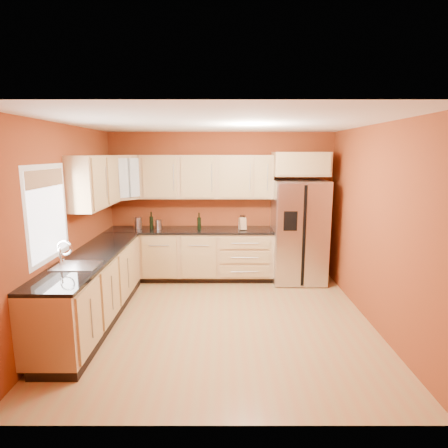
{
  "coord_description": "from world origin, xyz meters",
  "views": [
    {
      "loc": [
        0.05,
        -4.74,
        2.23
      ],
      "look_at": [
        0.05,
        0.9,
        1.16
      ],
      "focal_mm": 30.0,
      "sensor_mm": 36.0,
      "label": 1
    }
  ],
  "objects": [
    {
      "name": "wall_front",
      "position": [
        0.0,
        -2.0,
        1.3
      ],
      "size": [
        4.0,
        0.04,
        2.6
      ],
      "primitive_type": "cube",
      "color": "maroon",
      "rests_on": "floor"
    },
    {
      "name": "countertop_left",
      "position": [
        -1.69,
        0.0,
        0.9
      ],
      "size": [
        0.62,
        2.8,
        0.04
      ],
      "primitive_type": "cube",
      "color": "black",
      "rests_on": "base_cabinets_left"
    },
    {
      "name": "wall_back",
      "position": [
        0.0,
        2.0,
        1.3
      ],
      "size": [
        4.0,
        0.04,
        2.6
      ],
      "primitive_type": "cube",
      "color": "maroon",
      "rests_on": "floor"
    },
    {
      "name": "countertop_back",
      "position": [
        -0.55,
        1.69,
        0.9
      ],
      "size": [
        2.9,
        0.62,
        0.04
      ],
      "primitive_type": "cube",
      "color": "black",
      "rests_on": "base_cabinets_back"
    },
    {
      "name": "refrigerator",
      "position": [
        1.35,
        1.62,
        0.89
      ],
      "size": [
        0.9,
        0.75,
        1.78
      ],
      "primitive_type": "cube",
      "color": "#B0B0B5",
      "rests_on": "floor"
    },
    {
      "name": "window",
      "position": [
        -1.98,
        -0.5,
        1.55
      ],
      "size": [
        0.03,
        0.9,
        1.0
      ],
      "primitive_type": "cube",
      "color": "white",
      "rests_on": "wall_left"
    },
    {
      "name": "wall_right",
      "position": [
        2.0,
        0.0,
        1.3
      ],
      "size": [
        0.04,
        4.0,
        2.6
      ],
      "primitive_type": "cube",
      "color": "maroon",
      "rests_on": "floor"
    },
    {
      "name": "corner_upper_cabinet",
      "position": [
        -1.67,
        1.67,
        1.83
      ],
      "size": [
        0.67,
        0.67,
        0.75
      ],
      "primitive_type": "cube",
      "rotation": [
        0.0,
        0.0,
        0.79
      ],
      "color": "tan",
      "rests_on": "wall_back"
    },
    {
      "name": "canister_left",
      "position": [
        -1.09,
        1.66,
        1.01
      ],
      "size": [
        0.14,
        0.14,
        0.17
      ],
      "primitive_type": "cylinder",
      "rotation": [
        0.0,
        0.0,
        0.36
      ],
      "color": "#B0B0B5",
      "rests_on": "countertop_back"
    },
    {
      "name": "upper_cabinets_back",
      "position": [
        -0.25,
        1.83,
        1.83
      ],
      "size": [
        2.3,
        0.33,
        0.75
      ],
      "primitive_type": "cube",
      "color": "tan",
      "rests_on": "wall_back"
    },
    {
      "name": "soap_dispenser",
      "position": [
        0.34,
        1.71,
        1.02
      ],
      "size": [
        0.07,
        0.07,
        0.2
      ],
      "primitive_type": "cylinder",
      "rotation": [
        0.0,
        0.0,
        -0.02
      ],
      "color": "silver",
      "rests_on": "countertop_back"
    },
    {
      "name": "over_fridge_cabinet",
      "position": [
        1.35,
        1.7,
        2.05
      ],
      "size": [
        0.92,
        0.6,
        0.4
      ],
      "primitive_type": "cube",
      "color": "tan",
      "rests_on": "wall_back"
    },
    {
      "name": "wall_left",
      "position": [
        -2.0,
        0.0,
        1.3
      ],
      "size": [
        0.04,
        4.0,
        2.6
      ],
      "primitive_type": "cube",
      "color": "maroon",
      "rests_on": "floor"
    },
    {
      "name": "sink_faucet",
      "position": [
        -1.69,
        -0.5,
        1.07
      ],
      "size": [
        0.5,
        0.42,
        0.3
      ],
      "primitive_type": null,
      "color": "white",
      "rests_on": "countertop_left"
    },
    {
      "name": "base_cabinets_back",
      "position": [
        -0.55,
        1.7,
        0.44
      ],
      "size": [
        2.9,
        0.6,
        0.88
      ],
      "primitive_type": "cube",
      "color": "tan",
      "rests_on": "floor"
    },
    {
      "name": "upper_cabinets_left",
      "position": [
        -1.83,
        0.72,
        1.83
      ],
      "size": [
        0.33,
        1.35,
        0.75
      ],
      "primitive_type": "cube",
      "color": "tan",
      "rests_on": "wall_left"
    },
    {
      "name": "wine_bottle_b",
      "position": [
        -0.38,
        1.65,
        1.07
      ],
      "size": [
        0.08,
        0.08,
        0.3
      ],
      "primitive_type": null,
      "rotation": [
        0.0,
        0.0,
        0.32
      ],
      "color": "black",
      "rests_on": "countertop_back"
    },
    {
      "name": "wine_bottle_a",
      "position": [
        -1.23,
        1.71,
        1.07
      ],
      "size": [
        0.08,
        0.08,
        0.3
      ],
      "primitive_type": null,
      "rotation": [
        0.0,
        0.0,
        0.24
      ],
      "color": "black",
      "rests_on": "countertop_back"
    },
    {
      "name": "ceiling",
      "position": [
        0.0,
        0.0,
        2.6
      ],
      "size": [
        4.0,
        4.0,
        0.0
      ],
      "primitive_type": "plane",
      "color": "white",
      "rests_on": "wall_back"
    },
    {
      "name": "floor",
      "position": [
        0.0,
        0.0,
        0.0
      ],
      "size": [
        4.0,
        4.0,
        0.0
      ],
      "primitive_type": "plane",
      "color": "#B07744",
      "rests_on": "ground"
    },
    {
      "name": "canister_right",
      "position": [
        -1.47,
        1.74,
        1.02
      ],
      "size": [
        0.15,
        0.15,
        0.2
      ],
      "primitive_type": "cylinder",
      "rotation": [
        0.0,
        0.0,
        0.22
      ],
      "color": "#B0B0B5",
      "rests_on": "countertop_back"
    },
    {
      "name": "base_cabinets_left",
      "position": [
        -1.7,
        0.0,
        0.44
      ],
      "size": [
        0.6,
        2.8,
        0.88
      ],
      "primitive_type": "cube",
      "color": "tan",
      "rests_on": "floor"
    },
    {
      "name": "knife_block",
      "position": [
        0.37,
        1.64,
        1.03
      ],
      "size": [
        0.13,
        0.12,
        0.21
      ],
      "primitive_type": "cube",
      "rotation": [
        0.0,
        0.0,
        0.25
      ],
      "color": "#A77B51",
      "rests_on": "countertop_back"
    }
  ]
}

